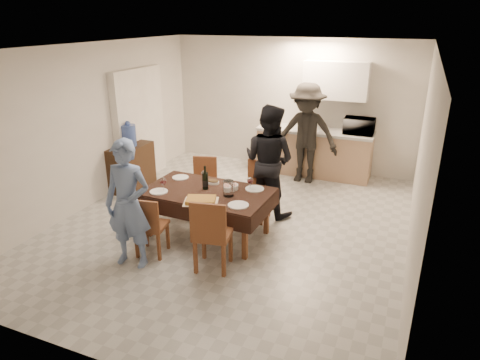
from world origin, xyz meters
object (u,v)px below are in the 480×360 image
at_px(wine_bottle, 205,178).
at_px(person_kitchen, 306,134).
at_px(water_pitcher, 228,188).
at_px(water_jug, 129,135).
at_px(person_near, 128,205).
at_px(microwave, 359,126).
at_px(person_far, 269,161).
at_px(savoury_tart, 201,200).
at_px(console, 132,167).
at_px(dining_table, 207,193).

bearing_deg(wine_bottle, person_kitchen, 73.35).
bearing_deg(water_pitcher, water_jug, 154.96).
bearing_deg(person_near, water_jug, 118.58).
bearing_deg(person_near, microwave, 55.37).
height_order(wine_bottle, person_far, person_far).
relative_size(water_pitcher, person_near, 0.13).
xyz_separation_m(water_pitcher, person_near, (-0.90, -1.00, 0.02)).
relative_size(water_pitcher, savoury_tart, 0.49).
bearing_deg(person_far, person_near, 74.70).
distance_m(water_jug, savoury_tart, 2.64).
xyz_separation_m(microwave, person_near, (-2.17, -4.15, -0.24)).
height_order(water_pitcher, person_kitchen, person_kitchen).
bearing_deg(person_far, person_kitchen, -84.00).
relative_size(console, water_jug, 2.29).
distance_m(microwave, person_near, 4.69).
relative_size(console, person_kitchen, 0.47).
distance_m(console, water_pitcher, 2.71).
bearing_deg(water_jug, wine_bottle, -27.02).
xyz_separation_m(water_jug, person_kitchen, (2.81, 1.57, -0.07)).
relative_size(dining_table, person_near, 1.10).
bearing_deg(water_pitcher, person_far, 79.70).
height_order(console, person_kitchen, person_kitchen).
xyz_separation_m(water_jug, wine_bottle, (2.03, -1.04, -0.14)).
xyz_separation_m(water_pitcher, microwave, (1.27, 3.15, 0.26)).
xyz_separation_m(console, savoury_tart, (2.18, -1.47, 0.31)).
relative_size(dining_table, water_jug, 4.71).
relative_size(water_pitcher, person_kitchen, 0.12).
bearing_deg(person_kitchen, person_far, -96.34).
bearing_deg(microwave, water_pitcher, 68.05).
distance_m(water_pitcher, microwave, 3.41).
xyz_separation_m(console, person_kitchen, (2.81, 1.57, 0.53)).
xyz_separation_m(dining_table, person_kitchen, (0.73, 2.65, 0.28)).
relative_size(water_pitcher, person_far, 0.12).
xyz_separation_m(water_jug, water_pitcher, (2.43, -1.14, -0.20)).
xyz_separation_m(console, microwave, (3.70, 2.02, 0.66)).
bearing_deg(console, water_jug, 0.00).
bearing_deg(wine_bottle, water_pitcher, -14.04).
bearing_deg(person_far, water_pitcher, 92.04).
bearing_deg(console, wine_bottle, -27.02).
xyz_separation_m(dining_table, wine_bottle, (-0.05, 0.05, 0.20)).
relative_size(dining_table, wine_bottle, 5.24).
xyz_separation_m(dining_table, water_jug, (-2.08, 1.09, 0.34)).
bearing_deg(water_jug, dining_table, -27.56).
bearing_deg(water_jug, water_pitcher, -25.04).
bearing_deg(console, water_pitcher, -25.04).
relative_size(water_jug, person_far, 0.22).
relative_size(console, person_far, 0.50).
xyz_separation_m(water_jug, person_far, (2.63, -0.04, -0.12)).
relative_size(water_jug, microwave, 0.70).
height_order(dining_table, water_pitcher, water_pitcher).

